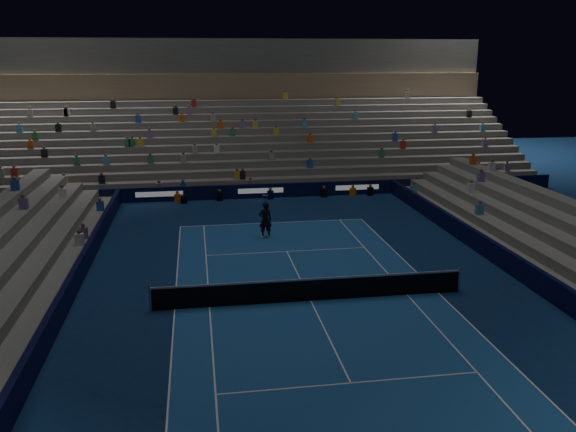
{
  "coord_description": "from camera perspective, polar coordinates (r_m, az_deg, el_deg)",
  "views": [
    {
      "loc": [
        -4.4,
        -22.04,
        9.67
      ],
      "look_at": [
        0.0,
        6.0,
        2.0
      ],
      "focal_mm": 36.91,
      "sensor_mm": 36.0,
      "label": 1
    }
  ],
  "objects": [
    {
      "name": "broadcast_camera",
      "position": [
        40.96,
        -10.0,
        1.63
      ],
      "size": [
        0.43,
        0.86,
        0.54
      ],
      "color": "black",
      "rests_on": "ground"
    },
    {
      "name": "sponsor_barrier_far",
      "position": [
        41.8,
        -2.66,
        2.43
      ],
      "size": [
        44.0,
        0.25,
        1.0
      ],
      "primitive_type": "cube",
      "color": "black",
      "rests_on": "ground"
    },
    {
      "name": "sponsor_barrier_west",
      "position": [
        24.45,
        -20.93,
        -7.96
      ],
      "size": [
        0.25,
        37.0,
        1.0
      ],
      "primitive_type": "cube",
      "color": "black",
      "rests_on": "ground"
    },
    {
      "name": "tennis_net",
      "position": [
        24.27,
        2.21,
        -7.08
      ],
      "size": [
        12.9,
        0.1,
        1.1
      ],
      "color": "#B2B2B7",
      "rests_on": "ground"
    },
    {
      "name": "court_surface",
      "position": [
        24.47,
        2.2,
        -8.16
      ],
      "size": [
        10.97,
        23.77,
        0.01
      ],
      "primitive_type": "cube",
      "color": "#194B8B",
      "rests_on": "ground"
    },
    {
      "name": "tennis_player",
      "position": [
        32.43,
        -2.2,
        -0.38
      ],
      "size": [
        0.79,
        0.58,
        2.02
      ],
      "primitive_type": "imported",
      "rotation": [
        0.0,
        0.0,
        3.28
      ],
      "color": "black",
      "rests_on": "ground"
    },
    {
      "name": "grandstand_main",
      "position": [
        50.53,
        -3.89,
        7.93
      ],
      "size": [
        44.0,
        15.2,
        11.2
      ],
      "color": "#63625E",
      "rests_on": "ground"
    },
    {
      "name": "ground",
      "position": [
        24.47,
        2.2,
        -8.17
      ],
      "size": [
        90.0,
        90.0,
        0.0
      ],
      "primitive_type": "plane",
      "color": "#0C2249",
      "rests_on": "ground"
    },
    {
      "name": "sponsor_barrier_east",
      "position": [
        27.73,
        22.39,
        -5.38
      ],
      "size": [
        0.25,
        37.0,
        1.0
      ],
      "primitive_type": "cube",
      "color": "black",
      "rests_on": "ground"
    }
  ]
}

